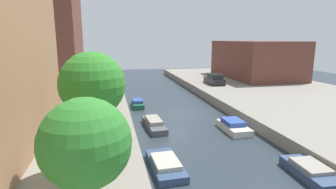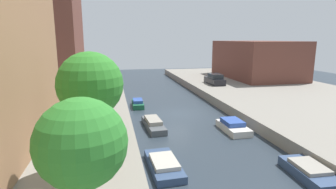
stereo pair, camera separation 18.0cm
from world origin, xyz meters
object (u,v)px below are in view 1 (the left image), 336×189
moored_boat_right_2 (234,126)px  moored_boat_left_1 (165,164)px  street_tree_0 (86,144)px  street_tree_1 (92,85)px  street_tree_2 (98,85)px  moored_boat_left_2 (154,124)px  parked_car (214,80)px  low_block_right (255,59)px  street_tree_4 (101,65)px  moored_boat_left_3 (138,104)px  moored_boat_right_1 (311,172)px  street_tree_3 (100,73)px

moored_boat_right_2 → moored_boat_left_1: bearing=-141.7°
moored_boat_right_2 → street_tree_0: bearing=-132.7°
street_tree_1 → street_tree_2: 5.30m
street_tree_0 → street_tree_2: (0.00, 10.01, 0.22)m
moored_boat_left_1 → moored_boat_left_2: size_ratio=0.91×
street_tree_2 → parked_car: street_tree_2 is taller
moored_boat_left_1 → street_tree_0: bearing=-121.6°
moored_boat_left_1 → low_block_right: bearing=52.5°
street_tree_4 → moored_boat_left_1: street_tree_4 is taller
street_tree_0 → moored_boat_left_3: size_ratio=1.41×
street_tree_0 → street_tree_1: bearing=90.0°
street_tree_0 → moored_boat_left_2: (4.38, 13.85, -4.02)m
low_block_right → street_tree_4: low_block_right is taller
street_tree_4 → moored_boat_right_2: (10.80, -8.98, -4.50)m
parked_car → moored_boat_right_1: bearing=-99.6°
street_tree_0 → street_tree_1: 4.89m
low_block_right → street_tree_0: size_ratio=3.26×
moored_boat_right_2 → parked_car: bearing=73.6°
low_block_right → moored_boat_left_3: 25.40m
street_tree_0 → street_tree_1: (0.00, 4.78, 1.05)m
street_tree_3 → parked_car: street_tree_3 is taller
street_tree_0 → moored_boat_right_1: street_tree_0 is taller
moored_boat_left_2 → moored_boat_right_1: moored_boat_left_2 is taller
street_tree_4 → street_tree_0: bearing=-90.0°
street_tree_2 → street_tree_3: street_tree_2 is taller
street_tree_1 → moored_boat_left_2: bearing=64.2°
street_tree_0 → street_tree_3: 16.01m
moored_boat_left_3 → street_tree_1: bearing=-102.7°
moored_boat_left_2 → moored_boat_right_1: bearing=-55.1°
low_block_right → moored_boat_right_1: bearing=-114.3°
street_tree_1 → street_tree_2: (0.00, 5.23, -0.83)m
moored_boat_right_2 → street_tree_3: bearing=158.3°
parked_car → street_tree_2: bearing=-130.0°
parked_car → moored_boat_left_3: bearing=-148.9°
street_tree_4 → moored_boat_left_1: 15.67m
low_block_right → moored_boat_left_1: (-21.63, -28.15, -3.80)m
street_tree_3 → moored_boat_right_1: size_ratio=1.28×
moored_boat_left_1 → moored_boat_right_1: (7.75, -2.66, 0.04)m
moored_boat_left_1 → moored_boat_right_1: bearing=-19.0°
moored_boat_left_2 → moored_boat_right_2: (6.41, -2.14, 0.04)m
moored_boat_left_1 → moored_boat_right_2: 8.89m
moored_boat_left_1 → moored_boat_left_3: 15.44m
street_tree_4 → low_block_right: bearing=28.2°
low_block_right → moored_boat_right_2: 27.23m
street_tree_2 → moored_boat_left_2: size_ratio=1.10×
street_tree_4 → moored_boat_left_2: 9.30m
street_tree_1 → moored_boat_right_1: street_tree_1 is taller
street_tree_3 → street_tree_1: bearing=-90.0°
street_tree_2 → moored_boat_left_1: street_tree_2 is taller
moored_boat_right_2 → street_tree_4: bearing=140.2°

